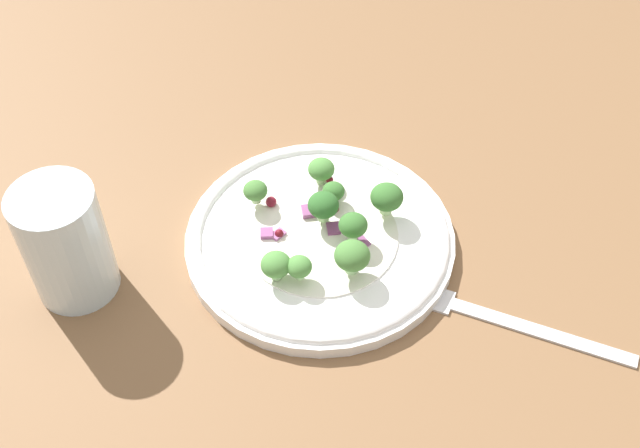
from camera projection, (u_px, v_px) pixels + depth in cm
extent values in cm
cube|color=brown|center=(319.00, 274.00, 69.79)|extent=(180.00, 180.00, 2.00)
cylinder|color=white|center=(320.00, 240.00, 70.28)|extent=(23.59, 23.59, 1.20)
torus|color=white|center=(320.00, 235.00, 69.83)|extent=(22.71, 22.71, 1.00)
cylinder|color=white|center=(320.00, 235.00, 69.75)|extent=(13.68, 13.68, 0.20)
cylinder|color=#9EC684|center=(323.00, 214.00, 69.91)|extent=(1.02, 1.02, 1.02)
ellipsoid|color=#2D6028|center=(323.00, 205.00, 68.99)|extent=(2.73, 2.73, 2.05)
cylinder|color=#9EC684|center=(321.00, 178.00, 73.37)|extent=(0.91, 0.91, 0.91)
ellipsoid|color=#4C843D|center=(321.00, 169.00, 72.55)|extent=(2.44, 2.44, 1.83)
cylinder|color=#ADD18E|center=(256.00, 198.00, 71.33)|extent=(0.81, 0.81, 0.81)
ellipsoid|color=#477A38|center=(255.00, 190.00, 70.60)|extent=(2.17, 2.17, 1.63)
cylinder|color=#8EB77A|center=(354.00, 263.00, 66.26)|extent=(1.12, 1.12, 1.12)
ellipsoid|color=#477A38|center=(354.00, 253.00, 65.25)|extent=(2.98, 2.98, 2.23)
cylinder|color=#8EB77A|center=(333.00, 198.00, 71.80)|extent=(0.75, 0.75, 0.75)
ellipsoid|color=#386B2D|center=(334.00, 191.00, 71.13)|extent=(2.00, 2.00, 1.50)
cylinder|color=#8EB77A|center=(353.00, 234.00, 68.41)|extent=(0.93, 0.93, 0.93)
ellipsoid|color=#386B2D|center=(353.00, 225.00, 67.57)|extent=(2.49, 2.49, 1.87)
cylinder|color=#ADD18E|center=(386.00, 207.00, 70.48)|extent=(1.09, 1.09, 1.09)
ellipsoid|color=#386B2D|center=(387.00, 197.00, 69.50)|extent=(2.91, 2.91, 2.18)
cylinder|color=#9EC684|center=(277.00, 273.00, 66.14)|extent=(0.95, 0.95, 0.95)
ellipsoid|color=#4C843D|center=(276.00, 265.00, 65.28)|extent=(2.54, 2.54, 1.90)
cylinder|color=#9EC684|center=(296.00, 272.00, 65.96)|extent=(0.80, 0.80, 0.80)
ellipsoid|color=#4C843D|center=(296.00, 265.00, 65.24)|extent=(2.13, 2.13, 1.60)
sphere|color=maroon|center=(278.00, 235.00, 69.23)|extent=(0.76, 0.76, 0.76)
sphere|color=maroon|center=(271.00, 202.00, 71.70)|extent=(0.99, 0.99, 0.99)
sphere|color=maroon|center=(335.00, 209.00, 71.41)|extent=(0.70, 0.70, 0.70)
sphere|color=maroon|center=(330.00, 180.00, 73.06)|extent=(0.70, 0.70, 0.70)
cube|color=#A35B93|center=(280.00, 232.00, 69.64)|extent=(1.36, 1.07, 0.36)
cube|color=#934C84|center=(361.00, 244.00, 68.93)|extent=(1.72, 1.63, 0.33)
cube|color=#934C84|center=(267.00, 233.00, 69.45)|extent=(1.49, 1.50, 0.47)
cube|color=#843D75|center=(333.00, 229.00, 69.99)|extent=(1.74, 1.72, 0.48)
cube|color=#934C84|center=(308.00, 212.00, 71.15)|extent=(1.75, 1.74, 0.58)
cube|color=silver|center=(543.00, 332.00, 64.30)|extent=(4.23, 14.93, 0.50)
cube|color=silver|center=(431.00, 297.00, 66.61)|extent=(3.08, 4.01, 0.50)
cylinder|color=silver|center=(65.00, 243.00, 63.84)|extent=(6.82, 6.82, 10.65)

